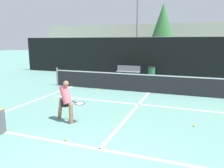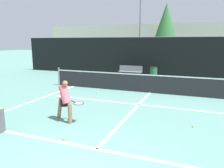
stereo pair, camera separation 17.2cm
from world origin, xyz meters
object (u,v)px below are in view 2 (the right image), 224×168
at_px(trash_bin, 154,73).
at_px(courtside_bench, 130,71).
at_px(parked_car, 140,64).
at_px(player_practicing, 65,99).

bearing_deg(trash_bin, courtside_bench, -173.20).
xyz_separation_m(courtside_bench, parked_car, (-0.38, 4.50, 0.11)).
relative_size(player_practicing, courtside_bench, 0.80).
bearing_deg(trash_bin, parked_car, 115.29).
height_order(courtside_bench, trash_bin, courtside_bench).
bearing_deg(player_practicing, courtside_bench, 118.49).
distance_m(courtside_bench, trash_bin, 1.67).
distance_m(trash_bin, parked_car, 4.76).
bearing_deg(parked_car, player_practicing, -86.20).
bearing_deg(courtside_bench, trash_bin, 7.23).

